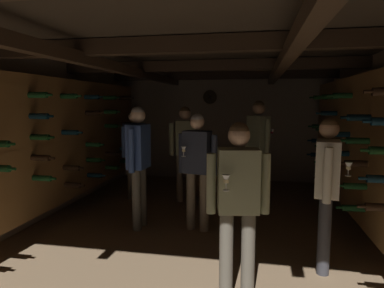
% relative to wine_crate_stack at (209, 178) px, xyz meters
% --- Properties ---
extents(ground_plane, '(8.40, 8.40, 0.00)m').
position_rel_wine_crate_stack_xyz_m(ground_plane, '(0.09, -1.89, -0.30)').
color(ground_plane, '#8C7051').
extents(room_shell, '(4.72, 6.52, 2.41)m').
position_rel_wine_crate_stack_xyz_m(room_shell, '(0.09, -1.62, 1.11)').
color(room_shell, gray).
rests_on(room_shell, ground_plane).
extents(wine_crate_stack, '(0.52, 0.35, 0.60)m').
position_rel_wine_crate_stack_xyz_m(wine_crate_stack, '(0.00, 0.00, 0.00)').
color(wine_crate_stack, brown).
rests_on(wine_crate_stack, ground_plane).
extents(display_bottle, '(0.08, 0.08, 0.35)m').
position_rel_wine_crate_stack_xyz_m(display_bottle, '(0.09, -0.06, 0.44)').
color(display_bottle, '#143819').
rests_on(display_bottle, wine_crate_stack).
extents(person_host_center, '(0.53, 0.33, 1.56)m').
position_rel_wine_crate_stack_xyz_m(person_host_center, '(0.09, -1.82, 0.63)').
color(person_host_center, brown).
rests_on(person_host_center, ground_plane).
extents(person_guest_mid_left, '(0.24, 0.54, 1.65)m').
position_rel_wine_crate_stack_xyz_m(person_guest_mid_left, '(-0.69, -1.89, 0.70)').
color(person_guest_mid_left, '#4C473D').
rests_on(person_guest_mid_left, ground_plane).
extents(person_guest_rear_center, '(0.52, 0.31, 1.64)m').
position_rel_wine_crate_stack_xyz_m(person_guest_rear_center, '(-0.34, -0.55, 0.69)').
color(person_guest_rear_center, brown).
rests_on(person_guest_rear_center, ground_plane).
extents(person_guest_far_right, '(0.44, 0.44, 1.74)m').
position_rel_wine_crate_stack_xyz_m(person_guest_far_right, '(0.88, -0.55, 0.76)').
color(person_guest_far_right, '#4C473D').
rests_on(person_guest_far_right, ground_plane).
extents(person_guest_mid_right, '(0.33, 0.53, 1.56)m').
position_rel_wine_crate_stack_xyz_m(person_guest_mid_right, '(1.54, -2.65, 0.63)').
color(person_guest_mid_right, '#2D2D33').
rests_on(person_guest_mid_right, ground_plane).
extents(person_guest_near_right, '(0.53, 0.37, 1.54)m').
position_rel_wine_crate_stack_xyz_m(person_guest_near_right, '(0.71, -3.30, 0.62)').
color(person_guest_near_right, '#4C473D').
rests_on(person_guest_near_right, ground_plane).
extents(person_guest_far_left, '(0.36, 0.48, 1.57)m').
position_rel_wine_crate_stack_xyz_m(person_guest_far_left, '(-1.25, -0.55, 0.64)').
color(person_guest_far_left, brown).
rests_on(person_guest_far_left, ground_plane).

